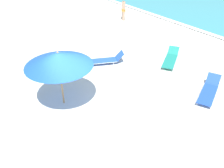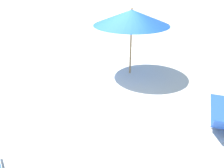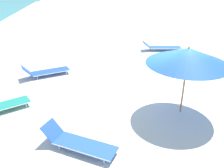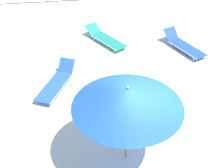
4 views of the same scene
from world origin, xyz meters
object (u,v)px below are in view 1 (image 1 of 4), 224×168
at_px(sun_lounger_under_umbrella, 104,60).
at_px(sun_lounger_near_water_right, 171,59).
at_px(beachgoer_wading_adult, 124,8).
at_px(beach_umbrella, 58,60).
at_px(sun_lounger_beside_umbrella, 209,91).

bearing_deg(sun_lounger_under_umbrella, sun_lounger_near_water_right, 81.09).
bearing_deg(beachgoer_wading_adult, sun_lounger_near_water_right, -177.91).
distance_m(sun_lounger_under_umbrella, beachgoer_wading_adult, 7.24).
height_order(sun_lounger_under_umbrella, beachgoer_wading_adult, beachgoer_wading_adult).
distance_m(sun_lounger_near_water_right, beachgoer_wading_adult, 7.33).
bearing_deg(sun_lounger_under_umbrella, beachgoer_wading_adult, 158.07).
relative_size(beach_umbrella, beachgoer_wading_adult, 1.50).
bearing_deg(sun_lounger_near_water_right, beachgoer_wading_adult, 129.13).
xyz_separation_m(sun_lounger_beside_umbrella, sun_lounger_near_water_right, (-3.11, 1.05, -0.01)).
bearing_deg(sun_lounger_near_water_right, sun_lounger_under_umbrella, -156.67).
distance_m(sun_lounger_beside_umbrella, sun_lounger_near_water_right, 3.28).
bearing_deg(sun_lounger_near_water_right, sun_lounger_beside_umbrella, -50.65).
xyz_separation_m(sun_lounger_near_water_right, beachgoer_wading_adult, (-6.90, 2.37, 0.80)).
distance_m(sun_lounger_under_umbrella, sun_lounger_beside_umbrella, 5.51).
height_order(beach_umbrella, sun_lounger_beside_umbrella, beach_umbrella).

